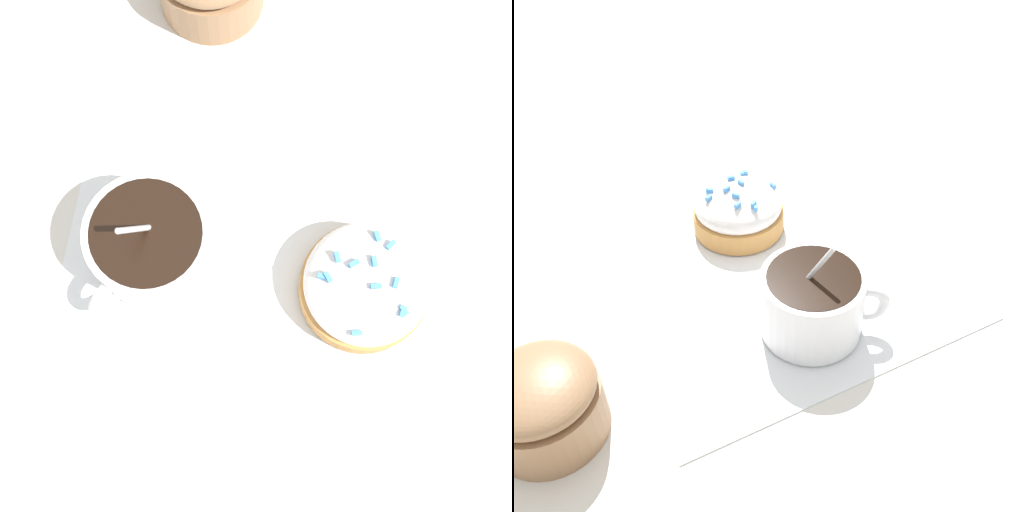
% 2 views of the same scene
% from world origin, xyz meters
% --- Properties ---
extents(ground_plane, '(3.00, 3.00, 0.00)m').
position_xyz_m(ground_plane, '(0.00, 0.00, 0.00)').
color(ground_plane, silver).
extents(paper_napkin, '(0.30, 0.32, 0.00)m').
position_xyz_m(paper_napkin, '(0.00, 0.00, 0.00)').
color(paper_napkin, white).
rests_on(paper_napkin, ground_plane).
extents(coffee_cup, '(0.09, 0.10, 0.09)m').
position_xyz_m(coffee_cup, '(0.08, -0.00, 0.04)').
color(coffee_cup, white).
rests_on(coffee_cup, paper_napkin).
extents(frosted_pastry, '(0.09, 0.09, 0.05)m').
position_xyz_m(frosted_pastry, '(-0.08, -0.01, 0.03)').
color(frosted_pastry, '#C18442').
rests_on(frosted_pastry, paper_napkin).
extents(sugar_bowl, '(0.08, 0.08, 0.07)m').
position_xyz_m(sugar_bowl, '(0.09, -0.22, 0.03)').
color(sugar_bowl, '#99704C').
rests_on(sugar_bowl, ground_plane).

